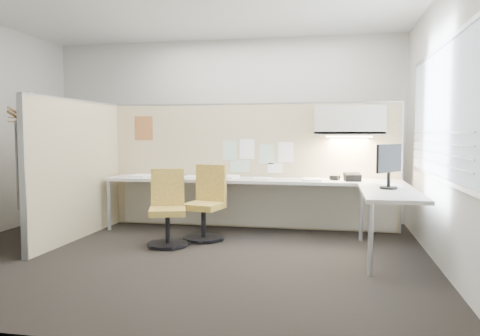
% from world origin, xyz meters
% --- Properties ---
extents(floor, '(5.50, 4.50, 0.01)m').
position_xyz_m(floor, '(0.00, 0.00, -0.01)').
color(floor, black).
rests_on(floor, ground).
extents(wall_back, '(5.50, 0.02, 2.80)m').
position_xyz_m(wall_back, '(0.00, 2.25, 1.40)').
color(wall_back, beige).
rests_on(wall_back, ground).
extents(wall_front, '(5.50, 0.02, 2.80)m').
position_xyz_m(wall_front, '(0.00, -2.25, 1.40)').
color(wall_front, beige).
rests_on(wall_front, ground).
extents(wall_right, '(0.02, 4.50, 2.80)m').
position_xyz_m(wall_right, '(2.75, 0.00, 1.40)').
color(wall_right, beige).
rests_on(wall_right, ground).
extents(window_pane, '(0.01, 2.80, 1.30)m').
position_xyz_m(window_pane, '(2.73, 0.00, 1.55)').
color(window_pane, '#94A0AC').
rests_on(window_pane, wall_right).
extents(partition_back, '(4.10, 0.06, 1.75)m').
position_xyz_m(partition_back, '(0.55, 1.60, 0.88)').
color(partition_back, '#CBB68C').
rests_on(partition_back, floor).
extents(partition_left, '(0.06, 2.20, 1.75)m').
position_xyz_m(partition_left, '(-1.50, 0.50, 0.88)').
color(partition_left, '#CBB68C').
rests_on(partition_left, floor).
extents(desk, '(4.00, 2.07, 0.73)m').
position_xyz_m(desk, '(0.93, 1.13, 0.60)').
color(desk, beige).
rests_on(desk, floor).
extents(overhead_bin, '(0.90, 0.36, 0.38)m').
position_xyz_m(overhead_bin, '(1.90, 1.39, 1.51)').
color(overhead_bin, beige).
rests_on(overhead_bin, partition_back).
extents(task_light_strip, '(0.60, 0.06, 0.02)m').
position_xyz_m(task_light_strip, '(1.90, 1.39, 1.30)').
color(task_light_strip, '#FFEABF').
rests_on(task_light_strip, overhead_bin).
extents(pinned_papers, '(1.01, 0.00, 0.47)m').
position_xyz_m(pinned_papers, '(0.63, 1.57, 1.03)').
color(pinned_papers, '#8CBF8C').
rests_on(pinned_papers, partition_back).
extents(poster, '(0.28, 0.00, 0.35)m').
position_xyz_m(poster, '(-1.05, 1.57, 1.42)').
color(poster, orange).
rests_on(poster, partition_back).
extents(chair_left, '(0.53, 0.55, 0.90)m').
position_xyz_m(chair_left, '(-0.24, 0.34, 0.42)').
color(chair_left, black).
rests_on(chair_left, floor).
extents(chair_right, '(0.52, 0.54, 0.93)m').
position_xyz_m(chair_right, '(0.12, 0.74, 0.43)').
color(chair_right, black).
rests_on(chair_right, floor).
extents(monitor, '(0.31, 0.39, 0.49)m').
position_xyz_m(monitor, '(2.30, 0.41, 1.01)').
color(monitor, black).
rests_on(monitor, desk).
extents(phone, '(0.24, 0.22, 0.12)m').
position_xyz_m(phone, '(1.94, 1.21, 0.78)').
color(phone, black).
rests_on(phone, desk).
extents(stapler, '(0.15, 0.08, 0.05)m').
position_xyz_m(stapler, '(1.72, 1.41, 0.76)').
color(stapler, black).
rests_on(stapler, desk).
extents(tape_dispenser, '(0.12, 0.09, 0.06)m').
position_xyz_m(tape_dispenser, '(1.72, 1.28, 0.76)').
color(tape_dispenser, black).
rests_on(tape_dispenser, desk).
extents(coat_hook, '(0.18, 0.41, 1.25)m').
position_xyz_m(coat_hook, '(-1.58, -0.50, 1.43)').
color(coat_hook, silver).
rests_on(coat_hook, partition_left).
extents(paper_stack_0, '(0.25, 0.31, 0.03)m').
position_xyz_m(paper_stack_0, '(-0.98, 1.25, 0.74)').
color(paper_stack_0, white).
rests_on(paper_stack_0, desk).
extents(paper_stack_1, '(0.24, 0.31, 0.02)m').
position_xyz_m(paper_stack_1, '(-0.20, 1.28, 0.74)').
color(paper_stack_1, white).
rests_on(paper_stack_1, desk).
extents(paper_stack_2, '(0.27, 0.33, 0.04)m').
position_xyz_m(paper_stack_2, '(0.30, 1.25, 0.75)').
color(paper_stack_2, white).
rests_on(paper_stack_2, desk).
extents(paper_stack_3, '(0.23, 0.30, 0.01)m').
position_xyz_m(paper_stack_3, '(0.76, 1.27, 0.74)').
color(paper_stack_3, white).
rests_on(paper_stack_3, desk).
extents(paper_stack_4, '(0.26, 0.32, 0.02)m').
position_xyz_m(paper_stack_4, '(1.43, 1.21, 0.74)').
color(paper_stack_4, white).
rests_on(paper_stack_4, desk).
extents(paper_stack_5, '(0.30, 0.35, 0.02)m').
position_xyz_m(paper_stack_5, '(2.35, 0.74, 0.74)').
color(paper_stack_5, white).
rests_on(paper_stack_5, desk).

